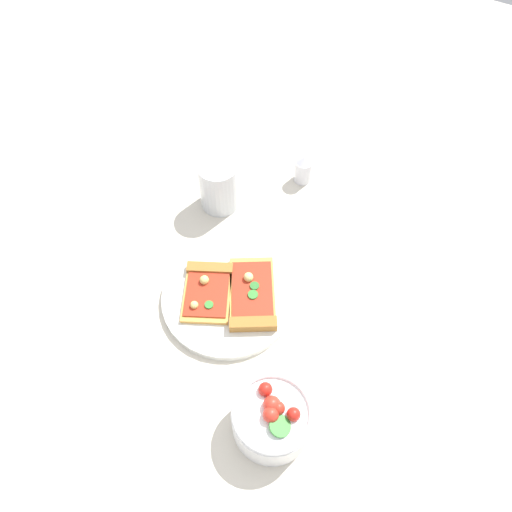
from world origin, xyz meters
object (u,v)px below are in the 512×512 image
Objects in this scene: pizza_slice_far at (252,298)px; soda_glass at (219,186)px; pepper_shaker at (303,169)px; plate at (228,297)px; salad_bowl at (272,418)px; pizza_slice_near at (207,288)px.

soda_glass reaches higher than pizza_slice_far.
plate is at bearing -87.40° from pepper_shaker.
plate is 3.71× the size of pepper_shaker.
pizza_slice_far is at bearing 127.80° from salad_bowl.
pizza_slice_far is 2.60× the size of pepper_shaker.
salad_bowl is 0.51m from pepper_shaker.
pizza_slice_far is at bearing -79.63° from pepper_shaker.
salad_bowl reaches higher than pepper_shaker.
pizza_slice_near is (-0.04, -0.01, 0.01)m from plate.
plate is at bearing 13.16° from pizza_slice_near.
pepper_shaker is (0.02, 0.33, 0.01)m from pizza_slice_near.
plate is 0.05m from pizza_slice_far.
pepper_shaker is at bearing 111.40° from salad_bowl.
pepper_shaker is at bearing 92.60° from plate.
plate is 2.24× the size of soda_glass.
pizza_slice_far reaches higher than plate.
pizza_slice_far is at bearing 14.66° from pizza_slice_near.
pizza_slice_far is 0.24m from soda_glass.
pepper_shaker reaches higher than pizza_slice_near.
pizza_slice_near is at bearing -165.34° from pizza_slice_far.
salad_bowl is 1.90× the size of pepper_shaker.
pizza_slice_near is 0.21m from soda_glass.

